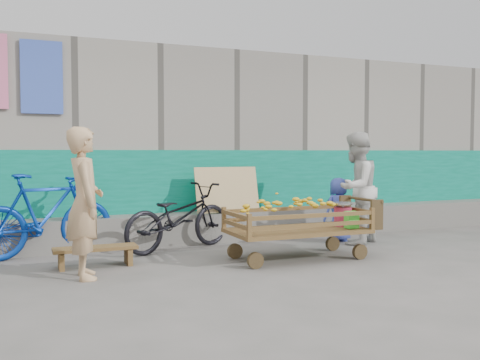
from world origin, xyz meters
name	(u,v)px	position (x,y,z in m)	size (l,w,h in m)	color
ground	(274,274)	(0.00, 0.00, 0.00)	(80.00, 80.00, 0.00)	#565550
building_wall	(175,147)	(0.00, 4.05, 1.47)	(12.00, 3.50, 3.00)	gray
banana_cart	(295,216)	(0.63, 0.66, 0.55)	(1.92, 0.88, 0.82)	brown
bench	(96,252)	(-1.79, 1.17, 0.18)	(0.98, 0.29, 0.24)	brown
vendor_man	(85,203)	(-1.96, 0.63, 0.82)	(0.60, 0.39, 1.64)	tan
woman	(356,188)	(2.02, 1.35, 0.84)	(0.81, 0.63, 1.67)	silver
child	(339,210)	(1.89, 1.61, 0.49)	(0.48, 0.31, 0.98)	#3E4FB9
bicycle_dark	(179,217)	(-0.57, 1.85, 0.47)	(0.62, 1.77, 0.93)	black
bicycle_blue	(45,215)	(-2.32, 2.05, 0.55)	(0.51, 1.82, 1.09)	#0A3297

